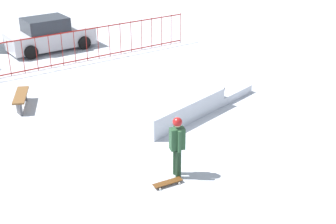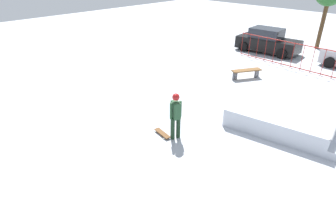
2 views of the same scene
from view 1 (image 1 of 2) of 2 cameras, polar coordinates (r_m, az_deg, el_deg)
The scene contains 7 objects.
ground_plane at distance 15.98m, azimuth -0.13°, elevation -0.35°, with size 60.00×60.00×0.00m, color #B2B7C1.
skate_ramp at distance 16.40m, azimuth 0.49°, elevation 1.53°, with size 5.74×3.41×0.74m.
skater at distance 12.07m, azimuth 1.13°, elevation -3.76°, with size 0.43×0.42×1.73m.
skateboard at distance 12.17m, azimuth -0.03°, elevation -8.62°, with size 0.82×0.37×0.09m.
perimeter_fence at distance 21.22m, azimuth -12.09°, elevation 7.71°, with size 12.30×0.91×1.50m.
park_bench at distance 17.25m, azimuth -17.54°, elevation 1.69°, with size 1.14×1.59×0.48m.
parked_car_silver at distance 23.60m, azimuth -14.30°, elevation 9.09°, with size 4.19×2.12×1.60m.
Camera 1 is at (-9.08, -11.28, 6.75)m, focal length 49.82 mm.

